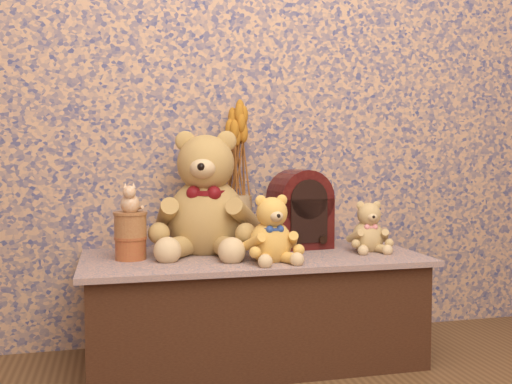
% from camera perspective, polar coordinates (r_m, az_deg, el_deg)
% --- Properties ---
extents(display_shelf, '(1.26, 0.58, 0.40)m').
position_cam_1_polar(display_shelf, '(2.25, -0.31, -11.22)').
color(display_shelf, '#354C6E').
rests_on(display_shelf, ground).
extents(teddy_large, '(0.51, 0.56, 0.50)m').
position_cam_1_polar(teddy_large, '(2.24, -4.85, 0.43)').
color(teddy_large, olive).
rests_on(teddy_large, display_shelf).
extents(teddy_medium, '(0.22, 0.26, 0.25)m').
position_cam_1_polar(teddy_medium, '(2.06, 1.45, -3.30)').
color(teddy_medium, gold).
rests_on(teddy_medium, display_shelf).
extents(teddy_small, '(0.19, 0.21, 0.21)m').
position_cam_1_polar(teddy_small, '(2.32, 10.89, -3.11)').
color(teddy_small, tan).
rests_on(teddy_small, display_shelf).
extents(cathedral_radio, '(0.25, 0.19, 0.32)m').
position_cam_1_polar(cathedral_radio, '(2.36, 4.30, -1.63)').
color(cathedral_radio, '#3A0A0B').
rests_on(cathedral_radio, display_shelf).
extents(ceramic_vase, '(0.16, 0.16, 0.21)m').
position_cam_1_polar(ceramic_vase, '(2.35, -1.94, -2.91)').
color(ceramic_vase, tan).
rests_on(ceramic_vase, display_shelf).
extents(dried_stalks, '(0.26, 0.26, 0.42)m').
position_cam_1_polar(dried_stalks, '(2.34, -1.96, 4.89)').
color(dried_stalks, '#B66E1D').
rests_on(dried_stalks, ceramic_vase).
extents(biscuit_tin_lower, '(0.14, 0.14, 0.08)m').
position_cam_1_polar(biscuit_tin_lower, '(2.15, -12.14, -5.41)').
color(biscuit_tin_lower, '#AD7332').
rests_on(biscuit_tin_lower, display_shelf).
extents(biscuit_tin_upper, '(0.13, 0.13, 0.09)m').
position_cam_1_polar(biscuit_tin_upper, '(2.14, -12.17, -3.17)').
color(biscuit_tin_upper, tan).
rests_on(biscuit_tin_upper, biscuit_tin_lower).
extents(cat_figurine, '(0.09, 0.10, 0.11)m').
position_cam_1_polar(cat_figurine, '(2.13, -12.21, -0.51)').
color(cat_figurine, silver).
rests_on(cat_figurine, biscuit_tin_upper).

